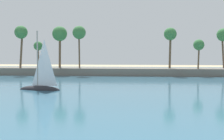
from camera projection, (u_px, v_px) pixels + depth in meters
name	position (u px, v px, depth m)	size (l,w,h in m)	color
sea	(129.00, 80.00, 66.25)	(220.00, 105.00, 0.06)	#386B84
palm_headland	(122.00, 65.00, 78.72)	(118.34, 6.00, 13.22)	slate
sailboat_mid_bay	(41.00, 84.00, 49.85)	(6.87, 3.10, 9.61)	black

